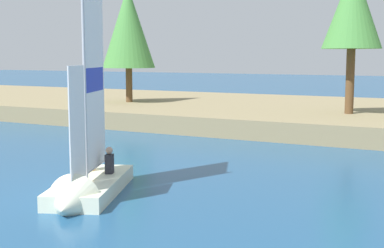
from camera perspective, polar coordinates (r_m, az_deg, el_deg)
The scene contains 4 objects.
shore_bank at distance 30.92m, azimuth 10.40°, elevation 1.13°, with size 80.00×15.53×0.88m, color #897A56.
shoreline_tree_left at distance 32.77m, azimuth -6.75°, elevation 10.12°, with size 3.15×3.15×6.90m.
shoreline_tree_midleft at distance 27.05m, azimuth 16.61°, elevation 11.69°, with size 2.81×2.81×7.04m.
sailboat at distance 14.02m, azimuth -11.39°, elevation -5.90°, with size 2.90×4.51×6.71m.
Camera 1 is at (9.04, -3.40, 3.65)m, focal length 50.50 mm.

